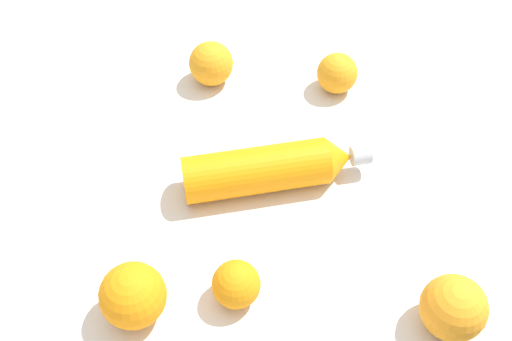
{
  "coord_description": "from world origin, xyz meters",
  "views": [
    {
      "loc": [
        -0.38,
        -0.48,
        0.71
      ],
      "look_at": [
        -0.04,
        -0.02,
        0.03
      ],
      "focal_mm": 45.04,
      "sensor_mm": 36.0,
      "label": 1
    }
  ],
  "objects_px": {
    "water_bottle": "(271,168)",
    "orange_2": "(337,73)",
    "orange_4": "(236,284)",
    "orange_3": "(454,308)",
    "orange_1": "(211,64)",
    "orange_0": "(133,296)"
  },
  "relations": [
    {
      "from": "orange_0",
      "to": "orange_3",
      "type": "distance_m",
      "value": 0.37
    },
    {
      "from": "orange_1",
      "to": "orange_4",
      "type": "height_order",
      "value": "orange_1"
    },
    {
      "from": "orange_2",
      "to": "orange_1",
      "type": "bearing_deg",
      "value": 138.33
    },
    {
      "from": "orange_1",
      "to": "orange_4",
      "type": "bearing_deg",
      "value": -119.23
    },
    {
      "from": "water_bottle",
      "to": "orange_0",
      "type": "bearing_deg",
      "value": -140.08
    },
    {
      "from": "water_bottle",
      "to": "orange_4",
      "type": "height_order",
      "value": "water_bottle"
    },
    {
      "from": "orange_1",
      "to": "orange_2",
      "type": "xyz_separation_m",
      "value": [
        0.15,
        -0.13,
        -0.0
      ]
    },
    {
      "from": "orange_2",
      "to": "orange_3",
      "type": "bearing_deg",
      "value": -112.56
    },
    {
      "from": "water_bottle",
      "to": "orange_0",
      "type": "xyz_separation_m",
      "value": [
        -0.25,
        -0.07,
        0.01
      ]
    },
    {
      "from": "orange_0",
      "to": "orange_2",
      "type": "relative_size",
      "value": 1.24
    },
    {
      "from": "orange_3",
      "to": "orange_0",
      "type": "bearing_deg",
      "value": 141.49
    },
    {
      "from": "water_bottle",
      "to": "orange_2",
      "type": "relative_size",
      "value": 4.0
    },
    {
      "from": "orange_3",
      "to": "orange_4",
      "type": "distance_m",
      "value": 0.26
    },
    {
      "from": "water_bottle",
      "to": "orange_4",
      "type": "xyz_separation_m",
      "value": [
        -0.14,
        -0.12,
        -0.0
      ]
    },
    {
      "from": "orange_4",
      "to": "orange_1",
      "type": "bearing_deg",
      "value": 60.77
    },
    {
      "from": "orange_1",
      "to": "water_bottle",
      "type": "bearing_deg",
      "value": -103.1
    },
    {
      "from": "orange_2",
      "to": "orange_4",
      "type": "distance_m",
      "value": 0.41
    },
    {
      "from": "orange_1",
      "to": "orange_4",
      "type": "relative_size",
      "value": 1.19
    },
    {
      "from": "water_bottle",
      "to": "orange_4",
      "type": "distance_m",
      "value": 0.19
    },
    {
      "from": "orange_1",
      "to": "orange_2",
      "type": "relative_size",
      "value": 1.1
    },
    {
      "from": "water_bottle",
      "to": "orange_2",
      "type": "xyz_separation_m",
      "value": [
        0.2,
        0.1,
        -0.0
      ]
    },
    {
      "from": "water_bottle",
      "to": "orange_4",
      "type": "relative_size",
      "value": 4.33
    }
  ]
}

